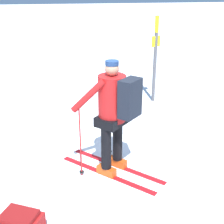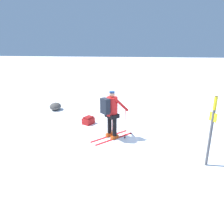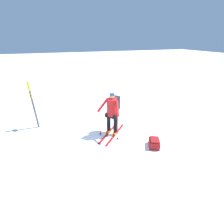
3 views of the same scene
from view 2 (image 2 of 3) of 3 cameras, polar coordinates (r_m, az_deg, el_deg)
The scene contains 5 objects.
ground_plane at distance 8.23m, azimuth 3.42°, elevation -5.96°, with size 80.00×80.00×0.00m, color white.
skier at distance 7.60m, azimuth -0.22°, elevation 0.27°, with size 1.46×1.47×1.72m.
dropped_backpack at distance 9.27m, azimuth -6.20°, elevation -2.21°, with size 0.57×0.53×0.31m.
trail_marker at distance 6.42m, azimuth 24.61°, elevation -3.37°, with size 0.23×0.13×2.01m.
rock_boulder at distance 11.42m, azimuth -14.57°, elevation 1.43°, with size 0.66×0.56×0.37m, color #474442.
Camera 2 is at (-7.50, -0.32, 3.37)m, focal length 35.00 mm.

